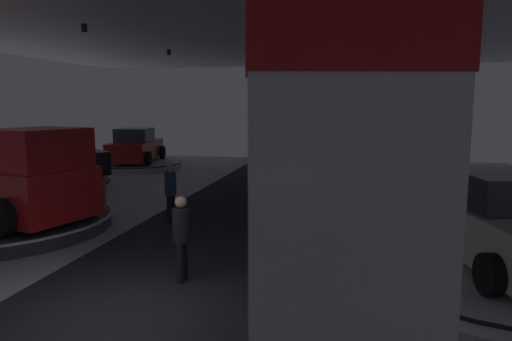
{
  "coord_description": "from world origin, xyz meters",
  "views": [
    {
      "loc": [
        3.36,
        -5.86,
        3.21
      ],
      "look_at": [
        0.8,
        6.63,
        1.4
      ],
      "focal_mm": 32.56,
      "sensor_mm": 36.0,
      "label": 1
    }
  ],
  "objects_px": {
    "display_platform_mid_right": "(501,269)",
    "display_platform_deep_right": "(397,173)",
    "display_car_deep_left": "(136,147)",
    "pickup_truck_mid_left": "(3,182)",
    "visitor_walking_near": "(181,233)",
    "display_platform_deep_left": "(137,165)",
    "visitor_walking_far": "(171,189)",
    "display_car_far_left": "(45,162)",
    "display_car_mid_right": "(503,224)",
    "brand_sign_pylon": "(344,283)",
    "display_platform_far_left": "(48,186)",
    "display_car_deep_right": "(399,153)",
    "column_right": "(360,120)"
  },
  "relations": [
    {
      "from": "display_car_deep_left",
      "to": "display_car_deep_right",
      "type": "bearing_deg",
      "value": -1.44
    },
    {
      "from": "display_platform_deep_left",
      "to": "display_car_deep_right",
      "type": "height_order",
      "value": "display_car_deep_right"
    },
    {
      "from": "display_platform_deep_left",
      "to": "visitor_walking_far",
      "type": "height_order",
      "value": "visitor_walking_far"
    },
    {
      "from": "display_platform_mid_right",
      "to": "display_car_mid_right",
      "type": "distance_m",
      "value": 0.87
    },
    {
      "from": "display_platform_mid_right",
      "to": "display_car_mid_right",
      "type": "relative_size",
      "value": 1.24
    },
    {
      "from": "display_platform_far_left",
      "to": "display_platform_deep_left",
      "type": "bearing_deg",
      "value": 86.64
    },
    {
      "from": "visitor_walking_near",
      "to": "display_platform_mid_right",
      "type": "bearing_deg",
      "value": 13.72
    },
    {
      "from": "brand_sign_pylon",
      "to": "display_car_far_left",
      "type": "relative_size",
      "value": 0.97
    },
    {
      "from": "brand_sign_pylon",
      "to": "display_car_deep_right",
      "type": "bearing_deg",
      "value": 83.53
    },
    {
      "from": "display_car_deep_right",
      "to": "display_platform_mid_right",
      "type": "relative_size",
      "value": 0.76
    },
    {
      "from": "visitor_walking_near",
      "to": "display_car_far_left",
      "type": "bearing_deg",
      "value": 137.67
    },
    {
      "from": "display_platform_mid_right",
      "to": "visitor_walking_near",
      "type": "distance_m",
      "value": 6.01
    },
    {
      "from": "brand_sign_pylon",
      "to": "display_car_far_left",
      "type": "xyz_separation_m",
      "value": [
        -11.0,
        12.45,
        -1.06
      ]
    },
    {
      "from": "display_car_deep_left",
      "to": "display_platform_deep_right",
      "type": "bearing_deg",
      "value": -1.44
    },
    {
      "from": "display_car_deep_left",
      "to": "visitor_walking_far",
      "type": "relative_size",
      "value": 2.79
    },
    {
      "from": "display_platform_deep_left",
      "to": "display_car_far_left",
      "type": "height_order",
      "value": "display_car_far_left"
    },
    {
      "from": "brand_sign_pylon",
      "to": "column_right",
      "type": "bearing_deg",
      "value": 88.76
    },
    {
      "from": "column_right",
      "to": "brand_sign_pylon",
      "type": "xyz_separation_m",
      "value": [
        -0.26,
        -12.12,
        -0.56
      ]
    },
    {
      "from": "pickup_truck_mid_left",
      "to": "display_car_far_left",
      "type": "bearing_deg",
      "value": 116.06
    },
    {
      "from": "display_platform_far_left",
      "to": "display_car_mid_right",
      "type": "relative_size",
      "value": 1.0
    },
    {
      "from": "display_car_deep_right",
      "to": "display_platform_mid_right",
      "type": "distance_m",
      "value": 12.18
    },
    {
      "from": "display_car_deep_left",
      "to": "pickup_truck_mid_left",
      "type": "bearing_deg",
      "value": -79.86
    },
    {
      "from": "brand_sign_pylon",
      "to": "display_car_mid_right",
      "type": "height_order",
      "value": "brand_sign_pylon"
    },
    {
      "from": "display_platform_mid_right",
      "to": "display_platform_deep_right",
      "type": "bearing_deg",
      "value": 93.61
    },
    {
      "from": "display_platform_deep_right",
      "to": "display_car_mid_right",
      "type": "relative_size",
      "value": 1.2
    },
    {
      "from": "display_car_mid_right",
      "to": "visitor_walking_far",
      "type": "bearing_deg",
      "value": 160.74
    },
    {
      "from": "display_platform_deep_right",
      "to": "visitor_walking_near",
      "type": "height_order",
      "value": "visitor_walking_near"
    },
    {
      "from": "column_right",
      "to": "display_car_far_left",
      "type": "distance_m",
      "value": 11.38
    },
    {
      "from": "display_car_deep_left",
      "to": "display_platform_deep_right",
      "type": "xyz_separation_m",
      "value": [
        12.67,
        -0.32,
        -0.93
      ]
    },
    {
      "from": "pickup_truck_mid_left",
      "to": "display_platform_deep_right",
      "type": "bearing_deg",
      "value": 46.75
    },
    {
      "from": "display_car_deep_right",
      "to": "display_car_mid_right",
      "type": "relative_size",
      "value": 0.95
    },
    {
      "from": "pickup_truck_mid_left",
      "to": "display_platform_deep_right",
      "type": "height_order",
      "value": "pickup_truck_mid_left"
    },
    {
      "from": "display_car_mid_right",
      "to": "display_platform_deep_right",
      "type": "bearing_deg",
      "value": 93.58
    },
    {
      "from": "display_platform_far_left",
      "to": "display_car_deep_left",
      "type": "bearing_deg",
      "value": 86.58
    },
    {
      "from": "brand_sign_pylon",
      "to": "display_platform_far_left",
      "type": "distance_m",
      "value": 16.73
    },
    {
      "from": "pickup_truck_mid_left",
      "to": "display_platform_far_left",
      "type": "distance_m",
      "value": 5.76
    },
    {
      "from": "display_car_mid_right",
      "to": "visitor_walking_near",
      "type": "height_order",
      "value": "display_car_mid_right"
    },
    {
      "from": "display_car_far_left",
      "to": "display_car_mid_right",
      "type": "height_order",
      "value": "display_car_far_left"
    },
    {
      "from": "display_platform_deep_right",
      "to": "display_car_deep_right",
      "type": "distance_m",
      "value": 0.92
    },
    {
      "from": "column_right",
      "to": "visitor_walking_near",
      "type": "relative_size",
      "value": 3.46
    },
    {
      "from": "visitor_walking_near",
      "to": "pickup_truck_mid_left",
      "type": "bearing_deg",
      "value": 157.88
    },
    {
      "from": "display_car_deep_right",
      "to": "display_car_mid_right",
      "type": "xyz_separation_m",
      "value": [
        0.73,
        -12.09,
        -0.09
      ]
    },
    {
      "from": "column_right",
      "to": "visitor_walking_far",
      "type": "distance_m",
      "value": 6.13
    },
    {
      "from": "display_platform_deep_left",
      "to": "display_car_deep_left",
      "type": "relative_size",
      "value": 1.04
    },
    {
      "from": "brand_sign_pylon",
      "to": "display_platform_mid_right",
      "type": "distance_m",
      "value": 7.41
    },
    {
      "from": "column_right",
      "to": "display_platform_far_left",
      "type": "xyz_separation_m",
      "value": [
        -11.24,
        0.35,
        -2.55
      ]
    },
    {
      "from": "pickup_truck_mid_left",
      "to": "display_platform_mid_right",
      "type": "bearing_deg",
      "value": -4.29
    },
    {
      "from": "brand_sign_pylon",
      "to": "display_car_deep_left",
      "type": "relative_size",
      "value": 0.96
    },
    {
      "from": "display_platform_far_left",
      "to": "display_car_mid_right",
      "type": "xyz_separation_m",
      "value": [
        13.82,
        -5.92,
        0.81
      ]
    },
    {
      "from": "brand_sign_pylon",
      "to": "display_platform_mid_right",
      "type": "height_order",
      "value": "brand_sign_pylon"
    }
  ]
}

